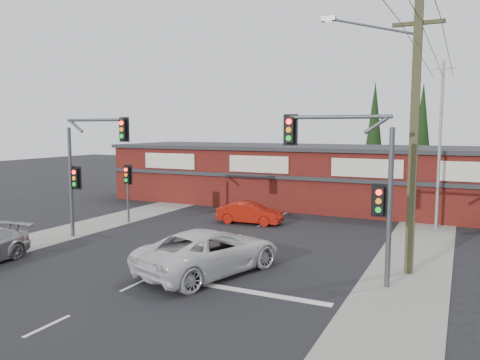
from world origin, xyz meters
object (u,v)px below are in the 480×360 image
at_px(red_sedan, 250,213).
at_px(utility_pole, 410,130).
at_px(shop_building, 293,174).
at_px(white_suv, 210,251).

distance_m(red_sedan, utility_pole, 11.82).
bearing_deg(red_sedan, utility_pole, -127.80).
xyz_separation_m(red_sedan, shop_building, (-0.25, 8.17, 1.52)).
xyz_separation_m(white_suv, red_sedan, (-2.43, 9.00, -0.21)).
bearing_deg(white_suv, shop_building, -63.88).
height_order(red_sedan, shop_building, shop_building).
bearing_deg(shop_building, utility_pole, -56.24).
bearing_deg(white_suv, red_sedan, -57.63).
relative_size(white_suv, red_sedan, 1.60).
bearing_deg(utility_pole, red_sedan, 147.40).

